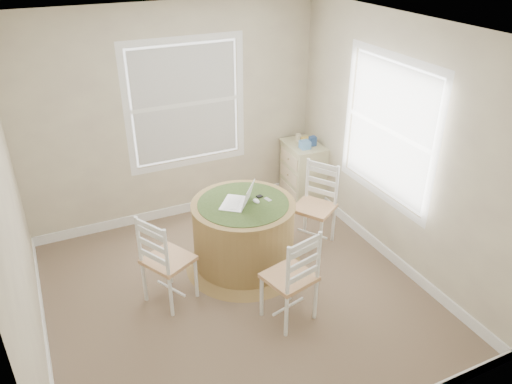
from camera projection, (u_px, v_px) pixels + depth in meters
room at (243, 170)px, 4.62m from camera, size 3.64×3.64×2.64m
round_table at (244, 232)px, 5.29m from camera, size 1.27×1.27×0.78m
chair_left at (168, 259)px, 4.78m from camera, size 0.55×0.56×0.95m
chair_near at (289, 276)px, 4.54m from camera, size 0.50×0.49×0.95m
chair_right at (314, 207)px, 5.65m from camera, size 0.56×0.57×0.95m
laptop at (238, 201)px, 5.09m from camera, size 0.44×0.45×0.24m
mouse at (256, 201)px, 5.14m from camera, size 0.08×0.11×0.03m
phone at (268, 200)px, 5.19m from camera, size 0.06×0.10×0.02m
keys at (259, 197)px, 5.23m from camera, size 0.07×0.06×0.02m
corner_chest at (303, 172)px, 6.63m from camera, size 0.48×0.63×0.80m
tissue_box at (305, 145)px, 6.29m from camera, size 0.13×0.13×0.10m
box_yellow at (308, 139)px, 6.50m from camera, size 0.16×0.11×0.06m
box_blue at (313, 141)px, 6.37m from camera, size 0.08×0.08×0.12m
cup_cream at (298, 137)px, 6.52m from camera, size 0.07×0.07×0.09m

